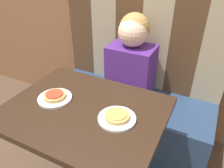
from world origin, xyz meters
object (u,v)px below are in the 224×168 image
at_px(plate_left, 55,98).
at_px(pizza_left, 54,96).
at_px(person, 132,58).
at_px(pizza_right, 117,116).
at_px(plate_right, 117,119).

relative_size(plate_left, pizza_left, 1.53).
distance_m(person, plate_left, 0.67).
height_order(person, pizza_right, person).
bearing_deg(pizza_right, plate_left, 180.00).
bearing_deg(pizza_left, plate_right, 0.00).
xyz_separation_m(person, pizza_right, (0.19, -0.65, 0.00)).
relative_size(plate_left, plate_right, 1.00).
distance_m(person, pizza_right, 0.67).
bearing_deg(person, pizza_right, -73.89).
bearing_deg(plate_right, person, 106.11).
xyz_separation_m(pizza_left, pizza_right, (0.37, 0.00, 0.00)).
xyz_separation_m(plate_left, plate_right, (0.37, 0.00, 0.00)).
relative_size(plate_right, pizza_right, 1.53).
height_order(pizza_left, pizza_right, same).
bearing_deg(plate_left, pizza_right, 0.00).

